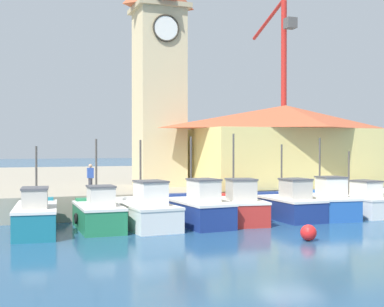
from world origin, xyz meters
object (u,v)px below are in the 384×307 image
object	(u,v)px
warehouse_right	(286,144)
mooring_buoy	(308,233)
clock_tower	(159,71)
port_crane_near	(283,106)
fishing_boat_far_left	(36,216)
fishing_boat_mid_left	(197,209)
fishing_boat_right_outer	(356,203)
fishing_boat_center	(237,207)
fishing_boat_mid_right	(288,205)
dock_worker_near_tower	(90,178)
fishing_boat_left_outer	(98,214)
fishing_boat_left_inner	(145,212)
fishing_boat_right_inner	(325,203)

from	to	relation	value
warehouse_right	mooring_buoy	xyz separation A→B (m)	(-5.79, -12.10, -3.71)
clock_tower	port_crane_near	distance (m)	20.88
fishing_boat_far_left	fishing_boat_mid_left	size ratio (longest dim) A/B	1.03
fishing_boat_mid_left	fishing_boat_right_outer	world-z (taller)	fishing_boat_mid_left
fishing_boat_center	warehouse_right	bearing A→B (deg)	44.41
fishing_boat_mid_left	warehouse_right	world-z (taller)	warehouse_right
fishing_boat_mid_right	dock_worker_near_tower	distance (m)	10.87
port_crane_near	fishing_boat_far_left	bearing A→B (deg)	-138.87
fishing_boat_far_left	fishing_boat_left_outer	xyz separation A→B (m)	(2.85, 0.15, -0.02)
fishing_boat_center	fishing_boat_mid_right	xyz separation A→B (m)	(3.17, 0.33, -0.03)
fishing_boat_right_outer	mooring_buoy	bearing A→B (deg)	-138.34
fishing_boat_mid_left	clock_tower	bearing A→B (deg)	86.23
fishing_boat_far_left	warehouse_right	size ratio (longest dim) A/B	0.43
fishing_boat_left_inner	mooring_buoy	distance (m)	7.99
fishing_boat_left_inner	dock_worker_near_tower	xyz separation A→B (m)	(-1.95, 4.40, 1.41)
fishing_boat_left_outer	port_crane_near	world-z (taller)	port_crane_near
dock_worker_near_tower	clock_tower	bearing A→B (deg)	39.94
fishing_boat_left_outer	warehouse_right	distance (m)	15.25
warehouse_right	mooring_buoy	size ratio (longest dim) A/B	18.59
fishing_boat_far_left	fishing_boat_mid_left	world-z (taller)	fishing_boat_mid_left
warehouse_right	fishing_boat_mid_right	bearing A→B (deg)	-118.60
fishing_boat_center	fishing_boat_mid_right	world-z (taller)	fishing_boat_center
fishing_boat_left_inner	mooring_buoy	size ratio (longest dim) A/B	7.61
fishing_boat_center	warehouse_right	world-z (taller)	warehouse_right
fishing_boat_right_inner	dock_worker_near_tower	world-z (taller)	fishing_boat_right_inner
fishing_boat_mid_left	fishing_boat_far_left	bearing A→B (deg)	-179.89
fishing_boat_right_outer	dock_worker_near_tower	distance (m)	15.14
mooring_buoy	dock_worker_near_tower	distance (m)	12.74
fishing_boat_far_left	fishing_boat_right_outer	world-z (taller)	fishing_boat_far_left
warehouse_right	clock_tower	bearing A→B (deg)	163.40
fishing_boat_right_inner	fishing_boat_right_outer	xyz separation A→B (m)	(2.35, 0.34, -0.09)
fishing_boat_right_inner	fishing_boat_left_outer	bearing A→B (deg)	-179.59
fishing_boat_right_outer	mooring_buoy	world-z (taller)	fishing_boat_right_outer
fishing_boat_left_outer	fishing_boat_mid_right	world-z (taller)	fishing_boat_left_outer
fishing_boat_right_inner	fishing_boat_right_outer	world-z (taller)	fishing_boat_right_inner
fishing_boat_left_inner	warehouse_right	size ratio (longest dim) A/B	0.41
fishing_boat_left_outer	fishing_boat_left_inner	size ratio (longest dim) A/B	0.86
fishing_boat_mid_right	warehouse_right	size ratio (longest dim) A/B	0.39
fishing_boat_mid_left	dock_worker_near_tower	distance (m)	6.52
fishing_boat_left_inner	fishing_boat_center	size ratio (longest dim) A/B	1.12
warehouse_right	port_crane_near	bearing A→B (deg)	61.30
fishing_boat_left_outer	fishing_boat_right_outer	world-z (taller)	fishing_boat_left_outer
fishing_boat_left_outer	warehouse_right	world-z (taller)	warehouse_right
fishing_boat_mid_left	mooring_buoy	bearing A→B (deg)	-63.75
fishing_boat_left_outer	clock_tower	xyz separation A→B (m)	(5.48, 8.60, 8.14)
fishing_boat_mid_right	dock_worker_near_tower	bearing A→B (deg)	158.11
fishing_boat_mid_left	fishing_boat_right_outer	size ratio (longest dim) A/B	1.04
fishing_boat_mid_left	port_crane_near	size ratio (longest dim) A/B	0.31
fishing_boat_right_inner	dock_worker_near_tower	xyz separation A→B (m)	(-12.23, 4.18, 1.40)
fishing_boat_far_left	fishing_boat_left_inner	xyz separation A→B (m)	(5.09, 0.02, 0.01)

